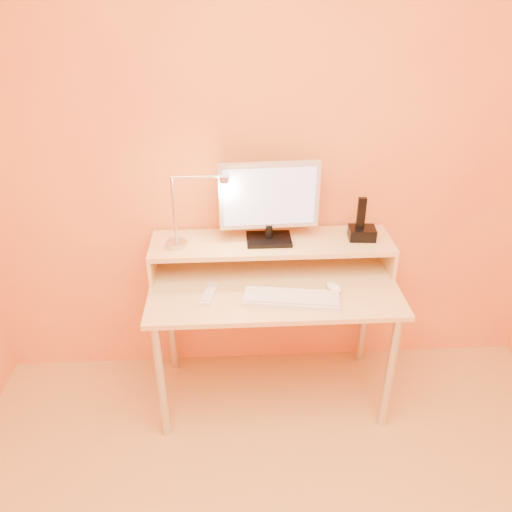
{
  "coord_description": "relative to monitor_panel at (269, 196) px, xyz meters",
  "views": [
    {
      "loc": [
        -0.2,
        -0.88,
        2.06
      ],
      "look_at": [
        -0.09,
        1.13,
        0.91
      ],
      "focal_mm": 35.51,
      "sensor_mm": 36.0,
      "label": 1
    }
  ],
  "objects": [
    {
      "name": "wall_back",
      "position": [
        0.01,
        0.16,
        0.13
      ],
      "size": [
        3.0,
        0.04,
        2.5
      ],
      "primitive_type": "cube",
      "color": "#F69F43",
      "rests_on": "floor"
    },
    {
      "name": "desk_leg_fl",
      "position": [
        -0.54,
        -0.41,
        -0.77
      ],
      "size": [
        0.04,
        0.04,
        0.69
      ],
      "primitive_type": "cylinder",
      "color": "silver",
      "rests_on": "floor"
    },
    {
      "name": "desk_leg_fr",
      "position": [
        0.56,
        -0.41,
        -0.77
      ],
      "size": [
        0.04,
        0.04,
        0.69
      ],
      "primitive_type": "cylinder",
      "color": "silver",
      "rests_on": "floor"
    },
    {
      "name": "desk_leg_bl",
      "position": [
        -0.54,
        0.09,
        -0.77
      ],
      "size": [
        0.04,
        0.04,
        0.69
      ],
      "primitive_type": "cylinder",
      "color": "silver",
      "rests_on": "floor"
    },
    {
      "name": "desk_leg_br",
      "position": [
        0.56,
        0.09,
        -0.77
      ],
      "size": [
        0.04,
        0.04,
        0.69
      ],
      "primitive_type": "cylinder",
      "color": "silver",
      "rests_on": "floor"
    },
    {
      "name": "desk_lower",
      "position": [
        0.01,
        -0.16,
        -0.41
      ],
      "size": [
        1.2,
        0.6,
        0.02
      ],
      "primitive_type": "cube",
      "color": "#EFC381",
      "rests_on": "floor"
    },
    {
      "name": "shelf_riser_left",
      "position": [
        -0.58,
        -0.01,
        -0.33
      ],
      "size": [
        0.02,
        0.3,
        0.14
      ],
      "primitive_type": "cube",
      "color": "#EFC381",
      "rests_on": "desk_lower"
    },
    {
      "name": "shelf_riser_right",
      "position": [
        0.61,
        -0.01,
        -0.33
      ],
      "size": [
        0.02,
        0.3,
        0.14
      ],
      "primitive_type": "cube",
      "color": "#EFC381",
      "rests_on": "desk_lower"
    },
    {
      "name": "desk_shelf",
      "position": [
        0.01,
        -0.01,
        -0.25
      ],
      "size": [
        1.2,
        0.3,
        0.02
      ],
      "primitive_type": "cube",
      "color": "#EFC381",
      "rests_on": "desk_lower"
    },
    {
      "name": "monitor_foot",
      "position": [
        -0.0,
        -0.01,
        -0.23
      ],
      "size": [
        0.22,
        0.16,
        0.02
      ],
      "primitive_type": "cube",
      "color": "black",
      "rests_on": "desk_shelf"
    },
    {
      "name": "monitor_neck",
      "position": [
        -0.0,
        -0.01,
        -0.19
      ],
      "size": [
        0.04,
        0.04,
        0.07
      ],
      "primitive_type": "cylinder",
      "color": "black",
      "rests_on": "monitor_foot"
    },
    {
      "name": "monitor_panel",
      "position": [
        0.0,
        0.0,
        0.0
      ],
      "size": [
        0.48,
        0.06,
        0.33
      ],
      "primitive_type": "cube",
      "rotation": [
        0.0,
        0.0,
        0.05
      ],
      "color": "silver",
      "rests_on": "monitor_neck"
    },
    {
      "name": "monitor_back",
      "position": [
        -0.0,
        0.02,
        0.0
      ],
      "size": [
        0.43,
        0.03,
        0.28
      ],
      "primitive_type": "cube",
      "rotation": [
        0.0,
        0.0,
        0.05
      ],
      "color": "black",
      "rests_on": "monitor_panel"
    },
    {
      "name": "monitor_screen",
      "position": [
        0.0,
        -0.02,
        0.0
      ],
      "size": [
        0.44,
        0.02,
        0.28
      ],
      "primitive_type": "cube",
      "rotation": [
        0.0,
        0.0,
        0.05
      ],
      "color": "#BCC3F9",
      "rests_on": "monitor_panel"
    },
    {
      "name": "lamp_base",
      "position": [
        -0.45,
        -0.04,
        -0.23
      ],
      "size": [
        0.1,
        0.1,
        0.02
      ],
      "primitive_type": "cylinder",
      "color": "silver",
      "rests_on": "desk_shelf"
    },
    {
      "name": "lamp_post",
      "position": [
        -0.45,
        -0.04,
        -0.05
      ],
      "size": [
        0.01,
        0.01,
        0.33
      ],
      "primitive_type": "cylinder",
      "color": "silver",
      "rests_on": "lamp_base"
    },
    {
      "name": "lamp_arm",
      "position": [
        -0.33,
        -0.04,
        0.12
      ],
      "size": [
        0.24,
        0.01,
        0.01
      ],
      "primitive_type": "cylinder",
      "rotation": [
        0.0,
        1.57,
        0.0
      ],
      "color": "silver",
      "rests_on": "lamp_post"
    },
    {
      "name": "lamp_head",
      "position": [
        -0.21,
        -0.04,
        0.1
      ],
      "size": [
        0.04,
        0.04,
        0.03
      ],
      "primitive_type": "cylinder",
      "color": "silver",
      "rests_on": "lamp_arm"
    },
    {
      "name": "lamp_bulb",
      "position": [
        -0.21,
        -0.04,
        0.09
      ],
      "size": [
        0.03,
        0.03,
        0.0
      ],
      "primitive_type": "cylinder",
      "color": "#FFEAC6",
      "rests_on": "lamp_head"
    },
    {
      "name": "phone_dock",
      "position": [
        0.46,
        -0.01,
        -0.21
      ],
      "size": [
        0.14,
        0.11,
        0.06
      ],
      "primitive_type": "cube",
      "rotation": [
        0.0,
        0.0,
        -0.08
      ],
      "color": "black",
      "rests_on": "desk_shelf"
    },
    {
      "name": "phone_handset",
      "position": [
        0.45,
        -0.01,
        -0.1
      ],
      "size": [
        0.04,
        0.03,
        0.16
      ],
      "primitive_type": "cube",
      "rotation": [
        0.0,
        0.0,
        -0.08
      ],
      "color": "black",
      "rests_on": "phone_dock"
    },
    {
      "name": "phone_led",
      "position": [
        0.51,
        -0.06,
        -0.21
      ],
      "size": [
        0.01,
        0.0,
        0.04
      ],
      "primitive_type": "cube",
      "color": "#3454F5",
      "rests_on": "phone_dock"
    },
    {
      "name": "keyboard",
      "position": [
        0.08,
        -0.31,
        -0.39
      ],
      "size": [
        0.46,
        0.21,
        0.02
      ],
      "primitive_type": "cube",
      "rotation": [
        0.0,
        0.0,
        -0.16
      ],
      "color": "silver",
      "rests_on": "desk_lower"
    },
    {
      "name": "mouse",
      "position": [
        0.3,
        -0.23,
        -0.38
      ],
      "size": [
        0.09,
        0.11,
        0.03
      ],
      "primitive_type": "ellipsoid",
      "rotation": [
        0.0,
        0.0,
        0.44
      ],
      "color": "white",
      "rests_on": "desk_lower"
    },
    {
      "name": "remote_control",
      "position": [
        -0.3,
        -0.24,
        -0.39
      ],
      "size": [
        0.08,
        0.18,
        0.02
      ],
      "primitive_type": "cube",
      "rotation": [
        0.0,
        0.0,
        -0.21
      ],
      "color": "silver",
      "rests_on": "desk_lower"
    }
  ]
}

